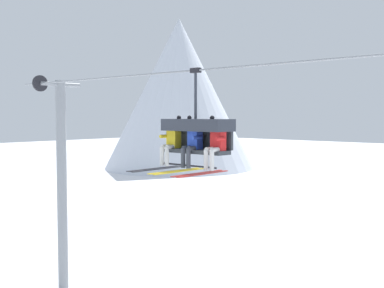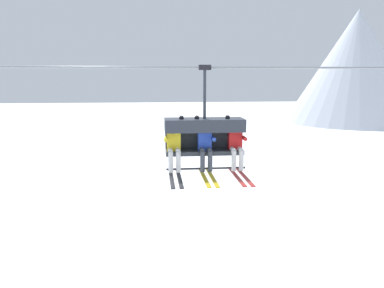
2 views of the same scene
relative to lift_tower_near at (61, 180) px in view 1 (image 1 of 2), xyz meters
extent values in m
cone|color=silver|center=(-25.12, 32.60, 4.94)|extent=(17.99, 17.99, 17.99)
cylinder|color=gray|center=(0.00, 0.02, -0.23)|extent=(0.36, 0.36, 7.64)
cylinder|color=gray|center=(0.00, 0.02, 3.44)|extent=(0.16, 1.60, 0.16)
cylinder|color=black|center=(0.00, -0.78, 3.44)|extent=(0.08, 0.56, 0.56)
cylinder|color=gray|center=(8.85, -0.78, 3.44)|extent=(19.69, 0.05, 0.05)
cube|color=#33383D|center=(7.21, -0.78, 1.45)|extent=(1.85, 0.48, 0.10)
cube|color=#33383D|center=(7.21, -0.50, 1.72)|extent=(1.85, 0.08, 0.45)
cube|color=#2D333D|center=(7.21, -0.72, 2.10)|extent=(1.89, 0.68, 0.30)
cylinder|color=black|center=(7.21, -1.10, 1.12)|extent=(1.85, 0.04, 0.04)
cylinder|color=#2D333D|center=(7.21, -0.78, 2.82)|extent=(0.07, 0.07, 1.14)
cube|color=black|center=(7.21, -0.78, 3.44)|extent=(0.28, 0.12, 0.12)
cube|color=yellow|center=(6.47, -0.80, 1.76)|extent=(0.32, 0.22, 0.52)
sphere|color=#284C93|center=(6.47, -0.80, 2.12)|extent=(0.22, 0.22, 0.22)
ellipsoid|color=black|center=(6.47, -0.90, 2.12)|extent=(0.17, 0.04, 0.08)
cylinder|color=silver|center=(6.38, -0.97, 1.54)|extent=(0.11, 0.34, 0.11)
cylinder|color=silver|center=(6.56, -0.97, 1.54)|extent=(0.11, 0.34, 0.11)
cylinder|color=silver|center=(6.38, -1.14, 1.30)|extent=(0.11, 0.11, 0.48)
cylinder|color=silver|center=(6.56, -1.14, 1.30)|extent=(0.11, 0.11, 0.48)
cube|color=#232328|center=(6.38, -1.44, 1.01)|extent=(0.09, 1.70, 0.02)
cube|color=#232328|center=(6.56, -1.44, 1.01)|extent=(0.09, 1.70, 0.02)
cylinder|color=yellow|center=(6.28, -0.95, 1.80)|extent=(0.09, 0.30, 0.09)
cylinder|color=yellow|center=(6.66, -0.80, 2.11)|extent=(0.09, 0.09, 0.30)
sphere|color=black|center=(6.66, -0.80, 2.28)|extent=(0.11, 0.11, 0.11)
cube|color=#2847B7|center=(7.21, -0.80, 1.76)|extent=(0.32, 0.22, 0.52)
sphere|color=#284C93|center=(7.21, -0.80, 2.12)|extent=(0.22, 0.22, 0.22)
ellipsoid|color=black|center=(7.21, -0.90, 2.12)|extent=(0.17, 0.04, 0.08)
cylinder|color=#3D424C|center=(7.12, -0.97, 1.54)|extent=(0.11, 0.34, 0.11)
cylinder|color=#3D424C|center=(7.29, -0.97, 1.54)|extent=(0.11, 0.34, 0.11)
cylinder|color=#3D424C|center=(7.12, -1.14, 1.30)|extent=(0.11, 0.11, 0.48)
cylinder|color=#3D424C|center=(7.29, -1.14, 1.30)|extent=(0.11, 0.11, 0.48)
cube|color=gold|center=(7.12, -1.44, 1.01)|extent=(0.09, 1.70, 0.02)
cube|color=gold|center=(7.29, -1.44, 1.01)|extent=(0.09, 1.70, 0.02)
cylinder|color=#2847B7|center=(7.02, -0.80, 2.11)|extent=(0.09, 0.09, 0.30)
sphere|color=black|center=(7.02, -0.80, 2.28)|extent=(0.11, 0.11, 0.11)
cylinder|color=#2847B7|center=(7.39, -0.95, 1.80)|extent=(0.09, 0.30, 0.09)
cube|color=red|center=(7.94, -0.80, 1.76)|extent=(0.32, 0.22, 0.52)
sphere|color=black|center=(7.94, -0.80, 2.12)|extent=(0.22, 0.22, 0.22)
ellipsoid|color=black|center=(7.94, -0.90, 2.12)|extent=(0.17, 0.04, 0.08)
cylinder|color=silver|center=(7.85, -0.97, 1.54)|extent=(0.11, 0.34, 0.11)
cylinder|color=silver|center=(8.03, -0.97, 1.54)|extent=(0.11, 0.34, 0.11)
cylinder|color=silver|center=(7.85, -1.14, 1.30)|extent=(0.11, 0.11, 0.48)
cylinder|color=silver|center=(8.03, -1.14, 1.30)|extent=(0.11, 0.11, 0.48)
cube|color=#B22823|center=(7.85, -1.44, 1.01)|extent=(0.09, 1.70, 0.02)
cube|color=#B22823|center=(8.03, -1.44, 1.01)|extent=(0.09, 1.70, 0.02)
cylinder|color=red|center=(7.76, -0.80, 2.11)|extent=(0.09, 0.09, 0.30)
sphere|color=black|center=(7.76, -0.80, 2.28)|extent=(0.11, 0.11, 0.11)
cylinder|color=red|center=(8.13, -0.95, 1.80)|extent=(0.09, 0.30, 0.09)
camera|label=1|loc=(15.11, -9.67, 2.34)|focal=45.00mm
camera|label=2|loc=(6.06, -9.53, 3.22)|focal=35.00mm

